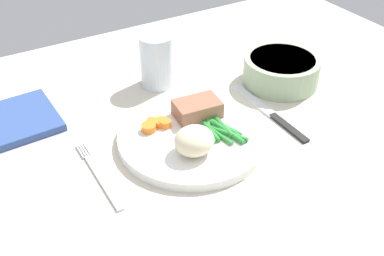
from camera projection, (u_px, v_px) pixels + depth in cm
name	position (u px, v px, depth cm)	size (l,w,h in cm)	color
dining_table	(203.00, 138.00, 76.55)	(120.00, 90.00, 2.00)	beige
dinner_plate	(192.00, 137.00, 73.88)	(24.17, 24.17, 1.60)	white
meat_portion	(197.00, 109.00, 76.53)	(7.58, 5.04, 2.80)	#936047
mashed_potatoes	(194.00, 141.00, 68.18)	(6.23, 5.69, 4.44)	beige
carrot_slices	(156.00, 124.00, 74.37)	(5.00, 3.60, 1.18)	orange
green_beans	(222.00, 130.00, 73.51)	(4.96, 9.46, 0.88)	#2D8C38
fork	(99.00, 175.00, 67.45)	(1.44, 16.60, 0.40)	silver
knife	(269.00, 113.00, 80.45)	(1.70, 20.50, 0.64)	black
water_glass	(157.00, 64.00, 86.24)	(6.41, 6.41, 10.17)	silver
salad_bowl	(281.00, 69.00, 87.33)	(14.54, 14.54, 5.39)	#99B28C
napkin	(19.00, 119.00, 78.08)	(12.19, 13.42, 1.32)	#334C8C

